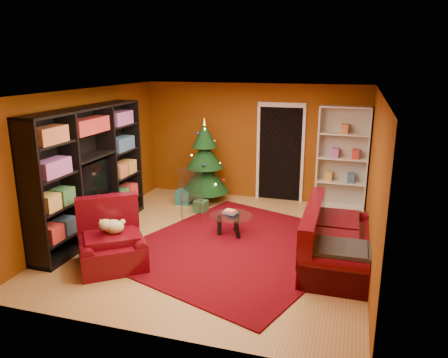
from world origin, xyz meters
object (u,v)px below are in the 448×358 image
(christmas_tree, at_px, (205,161))
(media_unit, at_px, (90,173))
(gift_box_red, at_px, (188,196))
(coffee_table, at_px, (231,225))
(acrylic_chair, at_px, (191,198))
(gift_box_green, at_px, (201,206))
(sofa, at_px, (337,235))
(white_bookshelf, at_px, (342,158))
(gift_box_teal, at_px, (184,197))
(rug, at_px, (238,246))
(dog, at_px, (114,227))
(armchair, at_px, (112,241))

(christmas_tree, bearing_deg, media_unit, -118.06)
(gift_box_red, xyz_separation_m, coffee_table, (1.52, -1.70, 0.10))
(acrylic_chair, bearing_deg, gift_box_green, 61.78)
(sofa, bearing_deg, gift_box_green, 60.51)
(white_bookshelf, bearing_deg, acrylic_chair, -147.76)
(coffee_table, bearing_deg, gift_box_teal, 136.22)
(christmas_tree, relative_size, white_bookshelf, 0.85)
(rug, xyz_separation_m, gift_box_teal, (-1.76, 1.90, 0.14))
(dog, xyz_separation_m, sofa, (3.30, 1.04, -0.15))
(media_unit, height_order, coffee_table, media_unit)
(media_unit, distance_m, armchair, 1.60)
(media_unit, relative_size, acrylic_chair, 3.31)
(armchair, bearing_deg, gift_box_teal, 54.09)
(media_unit, bearing_deg, dog, -43.25)
(armchair, distance_m, sofa, 3.49)
(christmas_tree, bearing_deg, dog, -95.15)
(sofa, bearing_deg, acrylic_chair, 68.25)
(dog, bearing_deg, armchair, -135.00)
(gift_box_teal, height_order, acrylic_chair, acrylic_chair)
(christmas_tree, xyz_separation_m, gift_box_teal, (-0.39, -0.32, -0.77))
(christmas_tree, relative_size, coffee_table, 2.46)
(media_unit, relative_size, white_bookshelf, 1.35)
(gift_box_teal, xyz_separation_m, sofa, (3.39, -2.02, 0.31))
(christmas_tree, height_order, gift_box_green, christmas_tree)
(dog, bearing_deg, gift_box_red, 54.39)
(gift_box_teal, bearing_deg, gift_box_green, -37.49)
(christmas_tree, bearing_deg, gift_box_green, -77.70)
(christmas_tree, distance_m, gift_box_green, 1.11)
(gift_box_green, relative_size, gift_box_red, 1.18)
(gift_box_teal, relative_size, gift_box_green, 1.23)
(rug, bearing_deg, acrylic_chair, 140.69)
(gift_box_red, height_order, acrylic_chair, acrylic_chair)
(christmas_tree, height_order, armchair, christmas_tree)
(dog, height_order, coffee_table, dog)
(dog, bearing_deg, sofa, -19.84)
(rug, height_order, gift_box_teal, gift_box_teal)
(christmas_tree, relative_size, armchair, 1.80)
(gift_box_green, bearing_deg, gift_box_teal, 142.51)
(rug, relative_size, gift_box_red, 17.59)
(media_unit, relative_size, christmas_tree, 1.58)
(christmas_tree, bearing_deg, white_bookshelf, 8.17)
(gift_box_teal, bearing_deg, dog, -88.40)
(sofa, bearing_deg, dog, 107.38)
(media_unit, height_order, white_bookshelf, media_unit)
(armchair, bearing_deg, gift_box_green, 42.69)
(gift_box_teal, xyz_separation_m, white_bookshelf, (3.32, 0.74, 0.93))
(media_unit, bearing_deg, gift_box_red, 69.46)
(media_unit, bearing_deg, armchair, -45.57)
(coffee_table, bearing_deg, acrylic_chair, 150.39)
(white_bookshelf, height_order, dog, white_bookshelf)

